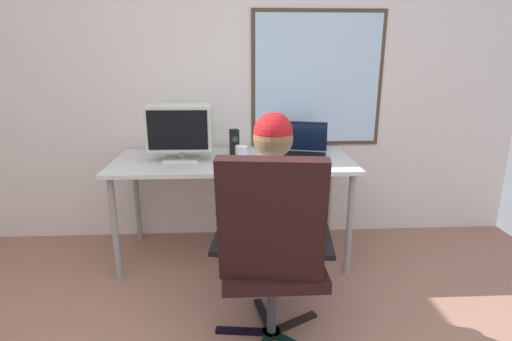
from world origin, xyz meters
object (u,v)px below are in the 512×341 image
Objects in this scene: crt_monitor at (180,128)px; person_seated at (273,216)px; office_chair at (272,247)px; desk_speaker at (234,142)px; desk at (233,168)px; wine_glass at (242,151)px; laptop at (302,147)px.

person_seated is at bearing -52.46° from crt_monitor.
desk_speaker is at bearing 98.49° from office_chair.
person_seated reaches higher than desk_speaker.
wine_glass reaches higher than desk.
office_chair is 0.28m from person_seated.
person_seated is 2.72× the size of crt_monitor.
desk is 0.78m from person_seated.
desk is 4.04× the size of laptop.
wine_glass is at bearing -73.45° from desk.
crt_monitor is (-0.57, 0.74, 0.35)m from person_seated.
person_seated is 2.89× the size of laptop.
crt_monitor is 2.36× the size of desk_speaker.
crt_monitor is 1.06× the size of laptop.
person_seated reaches higher than crt_monitor.
laptop is 3.00× the size of wine_glass.
laptop is at bearing 32.41° from wine_glass.
office_chair is at bearing -96.09° from person_seated.
desk_speaker is (-0.17, 1.16, 0.26)m from office_chair.
office_chair is 0.88m from wine_glass.
desk is 0.26m from wine_glass.
person_seated is at bearing -74.17° from desk.
office_chair is 1.20m from desk_speaker.
crt_monitor reaches higher than desk_speaker.
crt_monitor reaches higher than office_chair.
wine_glass is 0.74× the size of desk_speaker.
laptop is (0.32, 1.11, 0.23)m from office_chair.
desk is 8.97× the size of desk_speaker.
desk is at bearing 105.83° from person_seated.
person_seated is at bearing -109.00° from laptop.
crt_monitor reaches higher than laptop.
laptop is at bearing 71.00° from person_seated.
person_seated reaches higher than laptop.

